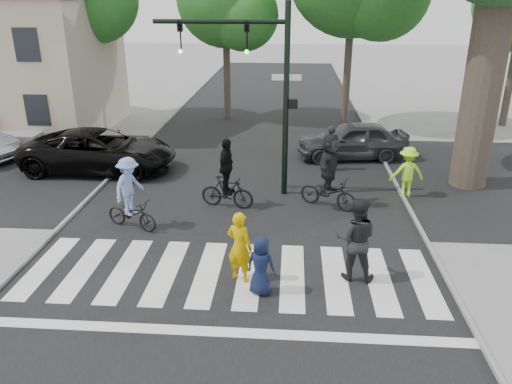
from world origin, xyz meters
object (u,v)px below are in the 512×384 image
Objects in this scene: pedestrian_child at (261,266)px; car_grey at (352,140)px; cyclist_right at (329,175)px; pedestrian_woman at (240,247)px; pedestrian_adult at (356,239)px; cyclist_left at (130,198)px; cyclist_mid at (227,180)px; traffic_signal at (259,74)px; car_suv at (99,151)px.

pedestrian_child is 10.44m from car_grey.
pedestrian_woman is at bearing -117.34° from cyclist_right.
cyclist_right reaches higher than pedestrian_woman.
pedestrian_adult is at bearing -85.33° from cyclist_right.
pedestrian_adult is 0.96× the size of cyclist_left.
pedestrian_child is 0.31× the size of car_grey.
pedestrian_child is at bearing -74.11° from cyclist_mid.
pedestrian_woman is 0.85× the size of pedestrian_adult.
traffic_signal reaches higher than pedestrian_child.
pedestrian_adult is 5.20m from cyclist_mid.
traffic_signal is 2.75× the size of cyclist_mid.
cyclist_left is (-3.29, 2.52, 0.05)m from pedestrian_woman.
car_suv is (-5.96, 7.26, -0.08)m from pedestrian_woman.
cyclist_mid is 0.93× the size of cyclist_right.
car_suv reaches higher than car_grey.
traffic_signal reaches higher than cyclist_left.
pedestrian_woman is at bearing -139.36° from car_suv.
pedestrian_child is (0.45, -5.95, -3.22)m from traffic_signal.
traffic_signal is at bearing -55.05° from pedestrian_adult.
cyclist_left is 5.44m from car_suv.
pedestrian_woman is 4.96m from cyclist_right.
pedestrian_child is at bearing 159.80° from pedestrian_woman.
car_suv is at bearing -30.53° from pedestrian_adult.
pedestrian_child is 0.66× the size of cyclist_left.
traffic_signal is 6.24m from pedestrian_woman.
pedestrian_woman is 0.78× the size of cyclist_mid.
cyclist_right is (-0.34, 4.12, 0.04)m from pedestrian_adult.
car_suv is (-2.66, 4.75, -0.13)m from cyclist_left.
car_suv is at bearing -30.39° from pedestrian_child.
cyclist_left reaches higher than car_suv.
traffic_signal is at bearing 154.95° from cyclist_right.
pedestrian_woman reaches higher than car_grey.
pedestrian_child is 10.12m from car_suv.
cyclist_right is at bearing -25.05° from traffic_signal.
cyclist_left is 0.89× the size of cyclist_right.
pedestrian_woman reaches higher than pedestrian_child.
pedestrian_adult is 0.46× the size of car_grey.
pedestrian_child is at bearing -38.47° from cyclist_left.
cyclist_mid reaches higher than pedestrian_child.
car_suv is (-5.13, 3.07, -0.12)m from cyclist_mid.
cyclist_left is 9.75m from car_grey.
traffic_signal is 6.78m from pedestrian_child.
pedestrian_adult is 11.05m from car_suv.
cyclist_mid is 0.39× the size of car_suv.
car_suv is at bearing 160.86° from cyclist_right.
pedestrian_adult is (2.55, -5.15, -2.90)m from traffic_signal.
car_grey is at bearing 49.49° from traffic_signal.
pedestrian_child is 0.58× the size of cyclist_right.
cyclist_right is at bearing 3.91° from cyclist_mid.
traffic_signal is at bearing -66.10° from pedestrian_woman.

